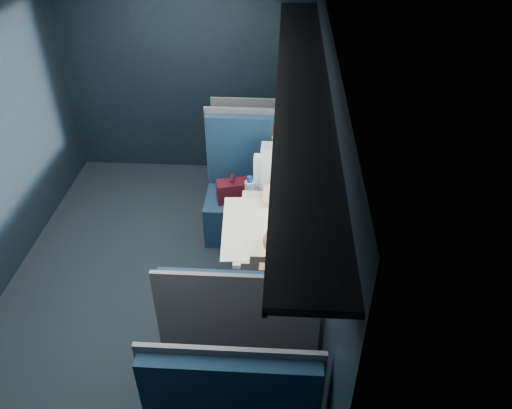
# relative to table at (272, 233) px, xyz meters

# --- Properties ---
(ground) EXTENTS (2.80, 4.20, 0.01)m
(ground) POSITION_rel_table_xyz_m (-1.03, 0.00, -0.67)
(ground) COLOR black
(room_shell) EXTENTS (3.00, 4.40, 2.40)m
(room_shell) POSITION_rel_table_xyz_m (-1.01, 0.00, 0.81)
(room_shell) COLOR black
(room_shell) RESTS_ON ground
(table) EXTENTS (0.62, 1.00, 0.74)m
(table) POSITION_rel_table_xyz_m (0.00, 0.00, 0.00)
(table) COLOR #54565E
(table) RESTS_ON ground
(seat_bay_near) EXTENTS (1.04, 0.62, 1.26)m
(seat_bay_near) POSITION_rel_table_xyz_m (-0.19, 0.87, -0.24)
(seat_bay_near) COLOR #0D2039
(seat_bay_near) RESTS_ON ground
(seat_bay_far) EXTENTS (1.04, 0.62, 1.26)m
(seat_bay_far) POSITION_rel_table_xyz_m (-0.18, -0.87, -0.25)
(seat_bay_far) COLOR #0D2039
(seat_bay_far) RESTS_ON ground
(seat_row_front) EXTENTS (1.04, 0.51, 1.16)m
(seat_row_front) POSITION_rel_table_xyz_m (-0.18, 1.80, -0.25)
(seat_row_front) COLOR #0D2039
(seat_row_front) RESTS_ON ground
(man) EXTENTS (0.53, 0.56, 1.32)m
(man) POSITION_rel_table_xyz_m (0.07, 0.70, 0.06)
(man) COLOR black
(man) RESTS_ON ground
(woman) EXTENTS (0.53, 0.56, 1.32)m
(woman) POSITION_rel_table_xyz_m (0.07, -0.71, 0.06)
(woman) COLOR black
(woman) RESTS_ON ground
(papers) EXTENTS (0.64, 0.88, 0.01)m
(papers) POSITION_rel_table_xyz_m (-0.12, -0.03, 0.08)
(papers) COLOR white
(papers) RESTS_ON table
(laptop) EXTENTS (0.31, 0.38, 0.26)m
(laptop) POSITION_rel_table_xyz_m (0.27, -0.01, 0.15)
(laptop) COLOR silver
(laptop) RESTS_ON table
(bottle_small) EXTENTS (0.06, 0.06, 0.22)m
(bottle_small) POSITION_rel_table_xyz_m (0.30, 0.28, 0.17)
(bottle_small) COLOR silver
(bottle_small) RESTS_ON table
(cup) EXTENTS (0.08, 0.08, 0.10)m
(cup) POSITION_rel_table_xyz_m (0.21, 0.44, 0.13)
(cup) COLOR white
(cup) RESTS_ON table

